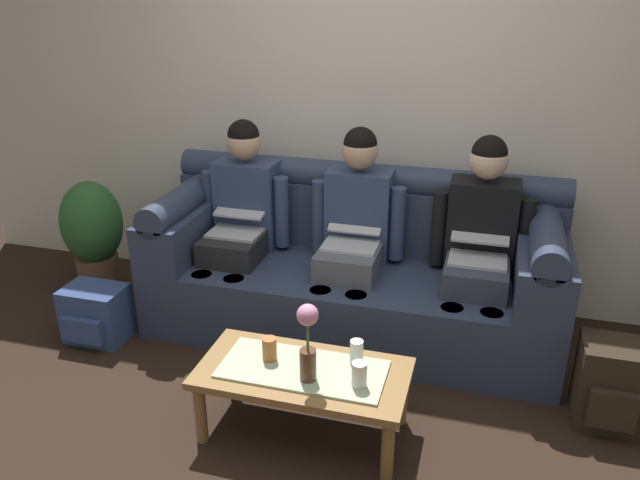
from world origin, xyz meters
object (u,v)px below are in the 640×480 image
person_left (241,214)px  cup_near_left (269,349)px  cup_near_right (359,374)px  backpack_right (610,385)px  person_right (480,239)px  cup_far_center (357,353)px  person_middle (355,226)px  coffee_table (303,378)px  potted_plant (93,232)px  flower_vase (308,340)px  backpack_left (96,314)px  couch (354,271)px

person_left → cup_near_left: 1.17m
cup_near_right → backpack_right: (1.11, 0.52, -0.20)m
person_right → person_left: bearing=180.0°
cup_far_center → backpack_right: bearing=17.4°
person_left → person_middle: same height
coffee_table → cup_far_center: 0.27m
cup_near_right → person_right: bearing=68.1°
person_left → potted_plant: (-1.06, -0.03, -0.23)m
person_left → flower_vase: 1.34m
coffee_table → backpack_left: bearing=162.3°
person_middle → coffee_table: bearing=-90.0°
cup_near_left → backpack_left: cup_near_left is taller
cup_near_right → flower_vase: bearing=-176.4°
cup_near_left → coffee_table: bearing=-8.9°
couch → person_middle: size_ratio=1.95×
person_middle → person_right: 0.71m
flower_vase → backpack_right: bearing=21.8°
person_left → potted_plant: 1.08m
person_left → cup_near_right: size_ratio=10.59×
couch → flower_vase: (0.05, -1.11, 0.19)m
cup_far_center → cup_near_right: bearing=-73.0°
person_left → cup_far_center: size_ratio=10.01×
potted_plant → cup_far_center: bearing=-24.3°
person_left → person_middle: bearing=0.0°
person_left → cup_near_right: (0.99, -1.09, -0.25)m
couch → cup_far_center: 0.96m
person_middle → potted_plant: bearing=-179.1°
person_left → backpack_left: person_left is taller
cup_near_right → backpack_right: 1.24m
person_left → coffee_table: (0.71, -1.03, -0.36)m
person_left → potted_plant: person_left is taller
person_left → backpack_left: (-0.71, -0.57, -0.49)m
flower_vase → cup_far_center: bearing=43.8°
cup_near_right → person_left: bearing=132.3°
person_middle → backpack_right: size_ratio=2.83×
flower_vase → backpack_right: 1.48m
cup_far_center → couch: bearing=103.7°
cup_near_left → cup_near_right: bearing=-10.8°
person_middle → backpack_left: size_ratio=3.46×
cup_far_center → coffee_table: bearing=-156.3°
person_left → person_middle: 0.71m
person_right → backpack_right: (0.67, -0.57, -0.45)m
couch → backpack_left: couch is taller
potted_plant → cup_near_left: bearing=-31.3°
couch → cup_far_center: bearing=-76.3°
backpack_right → backpack_left: bearing=-179.8°
person_middle → backpack_right: person_middle is taller
potted_plant → cup_near_right: bearing=-27.4°
person_right → cup_near_left: 1.36m
flower_vase → cup_near_left: bearing=155.4°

